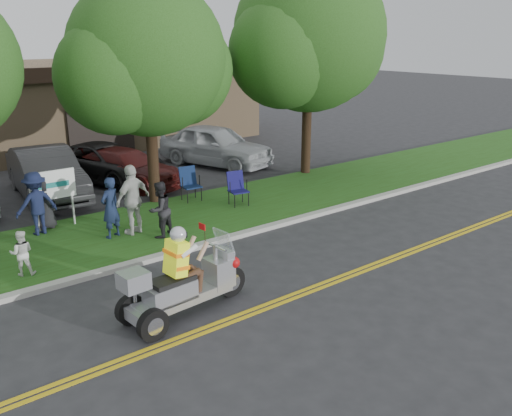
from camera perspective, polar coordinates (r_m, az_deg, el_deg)
ground at (r=12.19m, az=3.54°, el=-8.00°), size 120.00×120.00×0.00m
centerline_near at (r=11.80m, az=5.43°, el=-8.92°), size 60.00×0.10×0.01m
centerline_far at (r=11.91m, az=4.90°, el=-8.65°), size 60.00×0.10×0.01m
curb at (r=14.38m, az=-4.53°, el=-3.59°), size 60.00×0.25×0.12m
grass_verge at (r=16.12m, az=-8.77°, el=-1.37°), size 60.00×4.00×0.10m
commercial_building at (r=28.88m, az=-19.25°, el=10.34°), size 18.00×8.20×4.00m
tree_mid at (r=17.31m, az=-11.27°, el=14.65°), size 5.88×4.80×7.05m
tree_right at (r=20.93m, az=5.67°, el=17.02°), size 6.86×5.60×8.07m
business_sign at (r=15.93m, az=-20.61°, el=1.97°), size 1.25×0.06×1.75m
trike_scooter at (r=10.72m, az=-7.79°, el=-8.03°), size 2.86×0.99×1.87m
lawn_chair_a at (r=17.21m, az=-2.03°, el=2.32°), size 0.65×0.67×1.06m
lawn_chair_b at (r=17.81m, az=-7.03°, el=2.80°), size 0.63×0.65×1.09m
spectator_adult_left at (r=14.81m, az=-15.07°, el=0.04°), size 0.71×0.59×1.65m
spectator_adult_mid at (r=14.57m, az=-10.08°, el=-0.17°), size 0.89×0.79×1.52m
spectator_adult_right at (r=14.92m, az=-12.82°, el=0.88°), size 1.21×0.78×1.92m
spectator_chair_a at (r=15.68m, az=-22.14°, el=0.45°), size 1.18×0.75×1.73m
spectator_chair_b at (r=16.08m, az=-21.40°, el=0.45°), size 0.72×0.48×1.46m
child_right at (r=13.25m, az=-23.45°, el=-4.37°), size 0.62×0.56×1.05m
parked_car_left at (r=19.54m, az=-21.19°, el=3.39°), size 2.21×5.17×1.66m
parked_car_mid at (r=21.16m, az=-15.59°, el=4.64°), size 4.14×5.58×1.41m
parked_car_right at (r=20.34m, az=-13.45°, el=4.14°), size 3.33×4.86×1.31m
parked_car_far_right at (r=22.91m, az=-4.28°, el=6.62°), size 3.55×5.43×1.72m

